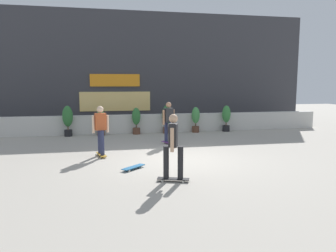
{
  "coord_description": "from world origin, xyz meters",
  "views": [
    {
      "loc": [
        -2.37,
        -9.99,
        2.45
      ],
      "look_at": [
        0.0,
        1.5,
        0.9
      ],
      "focal_mm": 34.93,
      "sensor_mm": 36.0,
      "label": 1
    }
  ],
  "objects": [
    {
      "name": "skater_by_wall_right",
      "position": [
        -2.4,
        1.0,
        0.94
      ],
      "size": [
        0.55,
        0.82,
        1.7
      ],
      "color": "#BF8C26",
      "rests_on": "ground"
    },
    {
      "name": "potted_plant_1",
      "position": [
        -2.39,
        5.55,
        0.67
      ],
      "size": [
        0.39,
        0.39,
        1.24
      ],
      "color": "brown",
      "rests_on": "ground"
    },
    {
      "name": "potted_plant_5",
      "position": [
        3.86,
        5.55,
        0.74
      ],
      "size": [
        0.42,
        0.42,
        1.32
      ],
      "color": "black",
      "rests_on": "ground"
    },
    {
      "name": "skater_far_right",
      "position": [
        -0.64,
        -2.24,
        0.94
      ],
      "size": [
        0.82,
        0.53,
        1.7
      ],
      "color": "black",
      "rests_on": "ground"
    },
    {
      "name": "building_backdrop",
      "position": [
        -0.0,
        10.0,
        3.25
      ],
      "size": [
        20.0,
        2.08,
        6.5
      ],
      "color": "#38383D",
      "rests_on": "ground"
    },
    {
      "name": "potted_plant_0",
      "position": [
        -3.88,
        5.55,
        0.81
      ],
      "size": [
        0.47,
        0.47,
        1.41
      ],
      "color": "black",
      "rests_on": "ground"
    },
    {
      "name": "skater_mid_plaza",
      "position": [
        0.27,
        2.7,
        0.94
      ],
      "size": [
        0.53,
        0.82,
        1.7
      ],
      "color": "#72338C",
      "rests_on": "ground"
    },
    {
      "name": "planter_wall",
      "position": [
        0.0,
        6.0,
        0.45
      ],
      "size": [
        18.0,
        0.4,
        0.9
      ],
      "primitive_type": "cube",
      "color": "beige",
      "rests_on": "ground"
    },
    {
      "name": "potted_plant_4",
      "position": [
        2.24,
        5.55,
        0.7
      ],
      "size": [
        0.4,
        0.4,
        1.27
      ],
      "color": "brown",
      "rests_on": "ground"
    },
    {
      "name": "potted_plant_2",
      "position": [
        -0.72,
        5.55,
        0.7
      ],
      "size": [
        0.4,
        0.4,
        1.28
      ],
      "color": "brown",
      "rests_on": "ground"
    },
    {
      "name": "ground_plane",
      "position": [
        0.0,
        0.0,
        0.0
      ],
      "size": [
        48.0,
        48.0,
        0.0
      ],
      "primitive_type": "plane",
      "color": "#A8A093"
    },
    {
      "name": "skateboard_near_camera",
      "position": [
        -1.5,
        -0.89,
        0.06
      ],
      "size": [
        0.73,
        0.69,
        0.08
      ],
      "color": "#266699",
      "rests_on": "ground"
    },
    {
      "name": "potted_plant_3",
      "position": [
        0.77,
        5.55,
        0.79
      ],
      "size": [
        0.46,
        0.46,
        1.39
      ],
      "color": "brown",
      "rests_on": "ground"
    }
  ]
}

